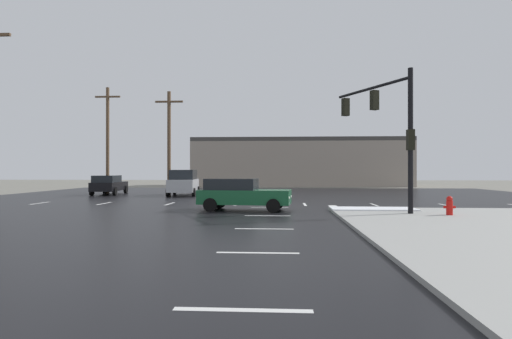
% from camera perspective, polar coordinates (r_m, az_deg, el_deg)
% --- Properties ---
extents(ground_plane, '(120.00, 120.00, 0.00)m').
position_cam_1_polar(ground_plane, '(23.83, 2.06, -4.97)').
color(ground_plane, slate).
extents(road_asphalt, '(44.00, 44.00, 0.02)m').
position_cam_1_polar(road_asphalt, '(23.83, 2.06, -4.94)').
color(road_asphalt, black).
rests_on(road_asphalt, ground_plane).
extents(snow_strip_curbside, '(4.00, 1.60, 0.06)m').
position_cam_1_polar(snow_strip_curbside, '(20.33, 16.10, -5.32)').
color(snow_strip_curbside, white).
rests_on(snow_strip_curbside, sidewalk_corner).
extents(lane_markings, '(36.15, 36.15, 0.01)m').
position_cam_1_polar(lane_markings, '(22.46, 5.07, -5.20)').
color(lane_markings, silver).
rests_on(lane_markings, road_asphalt).
extents(traffic_signal_mast, '(2.55, 4.91, 6.33)m').
position_cam_1_polar(traffic_signal_mast, '(20.01, 18.05, 6.58)').
color(traffic_signal_mast, black).
rests_on(traffic_signal_mast, sidewalk_corner).
extents(fire_hydrant, '(0.48, 0.26, 0.79)m').
position_cam_1_polar(fire_hydrant, '(18.89, 25.57, -4.59)').
color(fire_hydrant, red).
rests_on(fire_hydrant, sidewalk_corner).
extents(strip_building_background, '(27.36, 8.00, 6.11)m').
position_cam_1_polar(strip_building_background, '(53.34, 6.19, 1.00)').
color(strip_building_background, gray).
rests_on(strip_building_background, ground_plane).
extents(suv_silver, '(2.56, 4.98, 2.03)m').
position_cam_1_polar(suv_silver, '(32.82, -10.14, -1.73)').
color(suv_silver, '#B7BABF').
rests_on(suv_silver, road_asphalt).
extents(sedan_green, '(4.67, 2.40, 1.58)m').
position_cam_1_polar(sedan_green, '(20.21, -2.07, -3.41)').
color(sedan_green, '#195933').
rests_on(sedan_green, road_asphalt).
extents(sedan_black, '(2.37, 4.66, 1.58)m').
position_cam_1_polar(sedan_black, '(35.49, -19.99, -1.99)').
color(sedan_black, black).
rests_on(sedan_black, road_asphalt).
extents(utility_pole_far, '(2.20, 0.28, 8.22)m').
position_cam_1_polar(utility_pole_far, '(32.66, -12.14, 3.93)').
color(utility_pole_far, brown).
rests_on(utility_pole_far, ground_plane).
extents(utility_pole_distant, '(2.20, 0.28, 9.20)m').
position_cam_1_polar(utility_pole_distant, '(37.45, -20.15, 4.17)').
color(utility_pole_distant, brown).
rests_on(utility_pole_distant, ground_plane).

